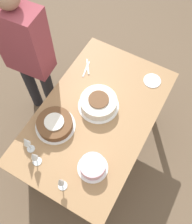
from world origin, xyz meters
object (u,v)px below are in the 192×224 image
object	(u,v)px
person_cutting	(27,52)
cake_back_decorated	(93,166)
cake_front_chocolate	(55,124)
wine_glass_far	(60,182)
wine_glass_extra	(26,142)
cake_center_white	(99,103)
wine_glass_near	(34,156)

from	to	relation	value
person_cutting	cake_back_decorated	bearing A→B (deg)	-34.57
cake_front_chocolate	wine_glass_far	distance (m)	0.48
cake_front_chocolate	wine_glass_extra	distance (m)	0.28
cake_front_chocolate	wine_glass_far	bearing A→B (deg)	39.79
cake_front_chocolate	cake_center_white	bearing A→B (deg)	147.62
cake_front_chocolate	wine_glass_far	xyz separation A→B (m)	(0.36, 0.30, 0.10)
cake_center_white	cake_front_chocolate	size ratio (longest dim) A/B	1.06
cake_center_white	person_cutting	distance (m)	0.74
person_cutting	cake_front_chocolate	bearing A→B (deg)	-41.88
cake_center_white	cake_front_chocolate	xyz separation A→B (m)	(0.33, -0.21, -0.01)
wine_glass_extra	wine_glass_far	bearing A→B (deg)	72.65
cake_center_white	wine_glass_extra	size ratio (longest dim) A/B	1.55
cake_back_decorated	wine_glass_near	world-z (taller)	wine_glass_near
cake_center_white	cake_front_chocolate	distance (m)	0.39
cake_center_white	wine_glass_far	world-z (taller)	wine_glass_far
cake_center_white	wine_glass_extra	world-z (taller)	wine_glass_extra
cake_front_chocolate	wine_glass_near	size ratio (longest dim) A/B	1.76
cake_front_chocolate	wine_glass_extra	world-z (taller)	wine_glass_extra
cake_back_decorated	wine_glass_far	xyz separation A→B (m)	(0.21, -0.12, 0.09)
cake_front_chocolate	person_cutting	bearing A→B (deg)	-127.46
cake_back_decorated	wine_glass_extra	distance (m)	0.50
cake_front_chocolate	cake_back_decorated	size ratio (longest dim) A/B	1.41
cake_back_decorated	wine_glass_near	bearing A→B (deg)	-67.61
wine_glass_near	person_cutting	xyz separation A→B (m)	(-0.71, -0.56, 0.05)
wine_glass_extra	person_cutting	world-z (taller)	person_cutting
cake_back_decorated	person_cutting	distance (m)	1.10
cake_center_white	wine_glass_far	distance (m)	0.70
wine_glass_near	wine_glass_far	xyz separation A→B (m)	(0.06, 0.26, 0.01)
wine_glass_near	cake_front_chocolate	bearing A→B (deg)	-172.35
cake_center_white	wine_glass_extra	xyz separation A→B (m)	(0.58, -0.26, 0.10)
cake_center_white	person_cutting	bearing A→B (deg)	-95.87
cake_front_chocolate	wine_glass_near	world-z (taller)	wine_glass_near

